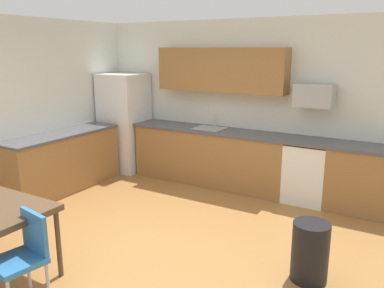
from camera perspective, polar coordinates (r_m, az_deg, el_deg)
name	(u,v)px	position (r m, az deg, el deg)	size (l,w,h in m)	color
ground_plane	(149,244)	(4.79, -6.27, -14.21)	(12.00, 12.00, 0.00)	#9E6B38
wall_back	(242,103)	(6.60, 7.32, 5.87)	(5.80, 0.10, 2.70)	silver
cabinet_run_back	(210,157)	(6.65, 2.60, -1.90)	(2.67, 0.60, 0.90)	olive
cabinet_run_back_right	(361,180)	(5.97, 23.25, -4.85)	(0.88, 0.60, 0.90)	olive
cabinet_run_left	(62,163)	(6.65, -18.28, -2.59)	(0.60, 2.00, 0.90)	olive
countertop_back	(233,132)	(6.36, 5.95, 1.68)	(4.80, 0.64, 0.04)	#4C4C51
countertop_left	(60,134)	(6.54, -18.58, 1.37)	(0.64, 2.00, 0.04)	#4C4C51
upper_cabinets_back	(221,70)	(6.48, 4.20, 10.69)	(2.20, 0.34, 0.70)	olive
refrigerator	(125,122)	(7.45, -9.75, 3.12)	(0.76, 0.70, 1.79)	white
oven_range	(307,172)	(6.09, 16.36, -3.87)	(0.60, 0.60, 0.91)	white
microwave	(314,96)	(5.96, 17.32, 6.72)	(0.54, 0.36, 0.32)	#9EA0A5
sink_basin	(209,132)	(6.55, 2.55, 1.74)	(0.48, 0.40, 0.14)	#A5A8AD
sink_faucet	(215,121)	(6.68, 3.29, 3.35)	(0.02, 0.02, 0.24)	#B2B5BA
chair_near_table	(24,253)	(3.83, -23.15, -14.29)	(0.46, 0.46, 0.85)	#2D72B7
trash_bin	(310,252)	(4.15, 16.74, -14.73)	(0.36, 0.36, 0.60)	black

